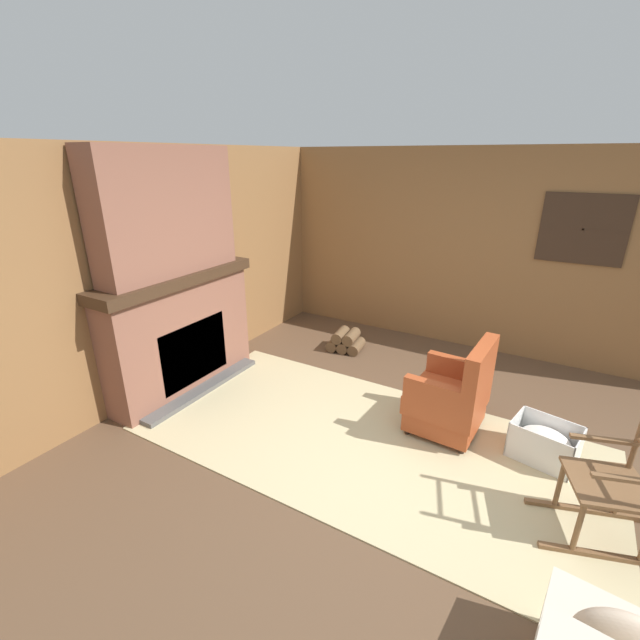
# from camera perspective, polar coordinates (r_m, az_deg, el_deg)

# --- Properties ---
(ground_plane) EXTENTS (14.00, 14.00, 0.00)m
(ground_plane) POSITION_cam_1_polar(r_m,az_deg,el_deg) (3.90, 10.59, -17.91)
(ground_plane) COLOR brown
(wood_panel_wall_left) EXTENTS (0.06, 6.04, 2.55)m
(wood_panel_wall_left) POSITION_cam_1_polar(r_m,az_deg,el_deg) (4.82, -20.63, 5.83)
(wood_panel_wall_left) COLOR olive
(wood_panel_wall_left) RESTS_ON ground
(wood_panel_wall_back) EXTENTS (6.04, 0.09, 2.55)m
(wood_panel_wall_back) POSITION_cam_1_polar(r_m,az_deg,el_deg) (5.85, 21.22, 8.33)
(wood_panel_wall_back) COLOR olive
(wood_panel_wall_back) RESTS_ON ground
(fireplace_hearth) EXTENTS (0.58, 1.84, 1.31)m
(fireplace_hearth) POSITION_cam_1_polar(r_m,az_deg,el_deg) (4.85, -17.95, -1.61)
(fireplace_hearth) COLOR brown
(fireplace_hearth) RESTS_ON ground
(chimney_breast) EXTENTS (0.33, 1.53, 1.22)m
(chimney_breast) POSITION_cam_1_polar(r_m,az_deg,el_deg) (4.54, -19.88, 13.38)
(chimney_breast) COLOR brown
(chimney_breast) RESTS_ON fireplace_hearth
(area_rug) EXTENTS (4.10, 2.01, 0.01)m
(area_rug) POSITION_cam_1_polar(r_m,az_deg,el_deg) (4.08, 5.82, -15.60)
(area_rug) COLOR #C6B789
(area_rug) RESTS_ON ground
(armchair) EXTENTS (0.67, 0.71, 0.93)m
(armchair) POSITION_cam_1_polar(r_m,az_deg,el_deg) (4.17, 17.13, -9.95)
(armchair) COLOR #A84723
(armchair) RESTS_ON ground
(rocking_chair) EXTENTS (0.89, 0.66, 1.29)m
(rocking_chair) POSITION_cam_1_polar(r_m,az_deg,el_deg) (3.54, 34.68, -17.71)
(rocking_chair) COLOR brown
(rocking_chair) RESTS_ON ground
(firewood_stack) EXTENTS (0.49, 0.40, 0.28)m
(firewood_stack) POSITION_cam_1_polar(r_m,az_deg,el_deg) (5.70, 3.47, -2.83)
(firewood_stack) COLOR brown
(firewood_stack) RESTS_ON ground
(laundry_basket) EXTENTS (0.57, 0.47, 0.34)m
(laundry_basket) POSITION_cam_1_polar(r_m,az_deg,el_deg) (4.21, 27.73, -14.22)
(laundry_basket) COLOR white
(laundry_basket) RESTS_ON ground
(oil_lamp_vase) EXTENTS (0.09, 0.09, 0.27)m
(oil_lamp_vase) POSITION_cam_1_polar(r_m,az_deg,el_deg) (4.52, -21.55, 6.44)
(oil_lamp_vase) COLOR silver
(oil_lamp_vase) RESTS_ON fireplace_hearth
(storage_case) EXTENTS (0.13, 0.22, 0.16)m
(storage_case) POSITION_cam_1_polar(r_m,az_deg,el_deg) (5.05, -14.33, 8.48)
(storage_case) COLOR brown
(storage_case) RESTS_ON fireplace_hearth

